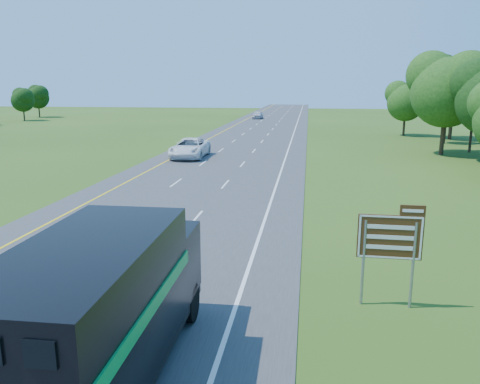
{
  "coord_description": "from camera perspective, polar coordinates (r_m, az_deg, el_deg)",
  "views": [
    {
      "loc": [
        7.62,
        -3.47,
        6.94
      ],
      "look_at": [
        4.36,
        18.94,
        1.8
      ],
      "focal_mm": 35.0,
      "sensor_mm": 36.0,
      "label": 1
    }
  ],
  "objects": [
    {
      "name": "far_car",
      "position": [
        102.71,
        2.17,
        9.38
      ],
      "size": [
        2.25,
        4.92,
        1.64
      ],
      "primitive_type": "imported",
      "rotation": [
        0.0,
        0.0,
        -0.07
      ],
      "color": "silver",
      "rests_on": "road"
    },
    {
      "name": "white_suv",
      "position": [
        46.59,
        -6.13,
        5.36
      ],
      "size": [
        3.25,
        6.82,
        1.88
      ],
      "primitive_type": "imported",
      "rotation": [
        0.0,
        0.0,
        0.02
      ],
      "color": "white",
      "rests_on": "road"
    },
    {
      "name": "road",
      "position": [
        54.45,
        0.15,
        5.48
      ],
      "size": [
        15.0,
        260.0,
        0.04
      ],
      "primitive_type": "cube",
      "color": "#38383A",
      "rests_on": "ground"
    },
    {
      "name": "horse_truck",
      "position": [
        11.19,
        -16.31,
        -13.57
      ],
      "size": [
        2.86,
        8.61,
        3.79
      ],
      "rotation": [
        0.0,
        0.0,
        0.02
      ],
      "color": "black",
      "rests_on": "road"
    },
    {
      "name": "exit_sign",
      "position": [
        15.46,
        17.91,
        -5.72
      ],
      "size": [
        2.0,
        0.12,
        3.38
      ],
      "rotation": [
        0.0,
        0.0,
        -0.02
      ],
      "color": "gray",
      "rests_on": "ground"
    },
    {
      "name": "lane_markings",
      "position": [
        54.44,
        0.15,
        5.51
      ],
      "size": [
        11.15,
        260.0,
        0.01
      ],
      "color": "yellow",
      "rests_on": "road"
    }
  ]
}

